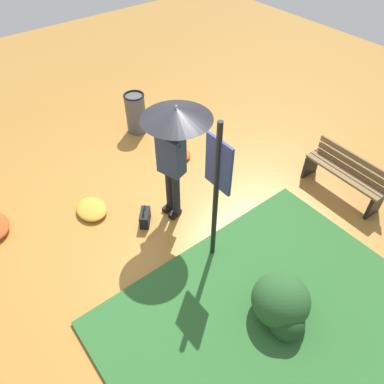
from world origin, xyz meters
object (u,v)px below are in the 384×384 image
at_px(trash_bin, 136,113).
at_px(info_sign_post, 217,181).
at_px(handbag, 145,217).
at_px(park_bench, 346,175).
at_px(person_with_umbrella, 174,135).

bearing_deg(trash_bin, info_sign_post, -13.60).
bearing_deg(handbag, info_sign_post, 22.24).
bearing_deg(handbag, park_bench, 64.07).
distance_m(handbag, park_bench, 3.39).
bearing_deg(trash_bin, person_with_umbrella, -17.40).
height_order(info_sign_post, park_bench, info_sign_post).
distance_m(info_sign_post, handbag, 1.79).
bearing_deg(info_sign_post, park_bench, 82.07).
xyz_separation_m(park_bench, trash_bin, (-3.76, -1.76, 0.02)).
height_order(handbag, park_bench, park_bench).
bearing_deg(park_bench, info_sign_post, -97.93).
bearing_deg(trash_bin, park_bench, 25.09).
bearing_deg(handbag, person_with_umbrella, 73.97).
height_order(handbag, trash_bin, trash_bin).
xyz_separation_m(handbag, trash_bin, (-2.28, 1.28, 0.29)).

